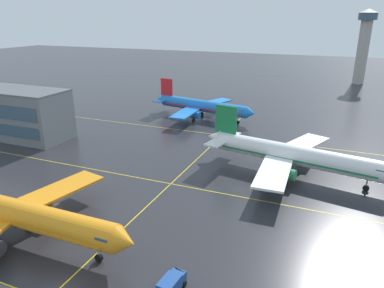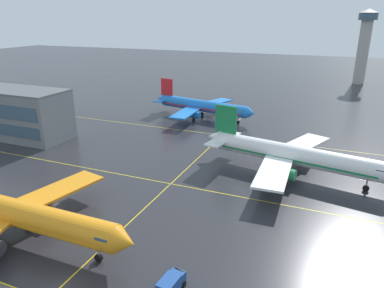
{
  "view_description": "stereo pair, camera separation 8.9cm",
  "coord_description": "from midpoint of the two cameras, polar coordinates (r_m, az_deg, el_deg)",
  "views": [
    {
      "loc": [
        28.1,
        -26.01,
        31.01
      ],
      "look_at": [
        -1.49,
        45.59,
        3.32
      ],
      "focal_mm": 33.39,
      "sensor_mm": 36.0,
      "label": 1
    },
    {
      "loc": [
        28.18,
        -25.97,
        31.01
      ],
      "look_at": [
        -1.49,
        45.59,
        3.32
      ],
      "focal_mm": 33.39,
      "sensor_mm": 36.0,
      "label": 2
    }
  ],
  "objects": [
    {
      "name": "ground_plane",
      "position": [
        49.29,
        -20.43,
        -20.8
      ],
      "size": [
        600.0,
        600.0,
        0.0
      ],
      "primitive_type": "plane",
      "color": "#28282D"
    },
    {
      "name": "airliner_front_gate",
      "position": [
        58.44,
        -26.21,
        -9.91
      ],
      "size": [
        39.0,
        33.78,
        12.17
      ],
      "color": "orange",
      "rests_on": "ground"
    },
    {
      "name": "airliner_second_row",
      "position": [
        76.06,
        15.68,
        -1.65
      ],
      "size": [
        40.45,
        34.45,
        12.61
      ],
      "color": "white",
      "rests_on": "ground"
    },
    {
      "name": "airliner_third_row",
      "position": [
        115.59,
        1.52,
        6.1
      ],
      "size": [
        36.67,
        31.18,
        11.45
      ],
      "color": "blue",
      "rests_on": "ground"
    },
    {
      "name": "taxiway_markings",
      "position": [
        70.77,
        -3.44,
        -6.36
      ],
      "size": [
        142.16,
        109.11,
        0.01
      ],
      "color": "yellow",
      "rests_on": "ground"
    },
    {
      "name": "service_truck_catering",
      "position": [
        45.52,
        -3.31,
        -21.33
      ],
      "size": [
        2.49,
        4.28,
        2.1
      ],
      "color": "#1E4793",
      "rests_on": "ground"
    },
    {
      "name": "control_tower",
      "position": [
        193.27,
        25.78,
        14.61
      ],
      "size": [
        8.82,
        8.82,
        34.56
      ],
      "color": "#ADA89E",
      "rests_on": "ground"
    }
  ]
}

